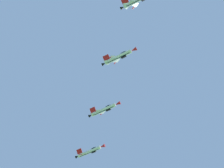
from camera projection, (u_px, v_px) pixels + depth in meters
The scene contains 3 objects.
fighter_jet_right_wing at pixel (119, 57), 124.49m from camera, with size 15.96×7.02×8.00m.
fighter_jet_left_outer at pixel (104, 110), 136.27m from camera, with size 15.96×7.39×7.70m.
fighter_jet_right_outer at pixel (90, 151), 145.08m from camera, with size 15.96×7.19×7.87m.
Camera 1 is at (-4.85, -2.96, 1.73)m, focal length 48.21 mm.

